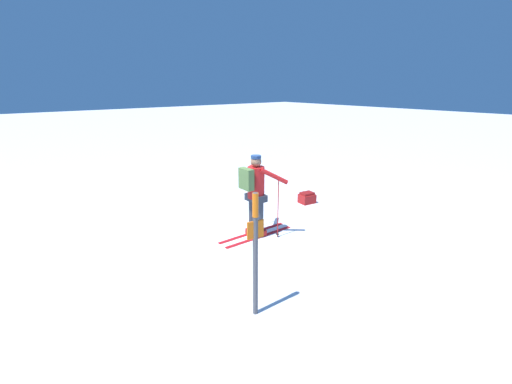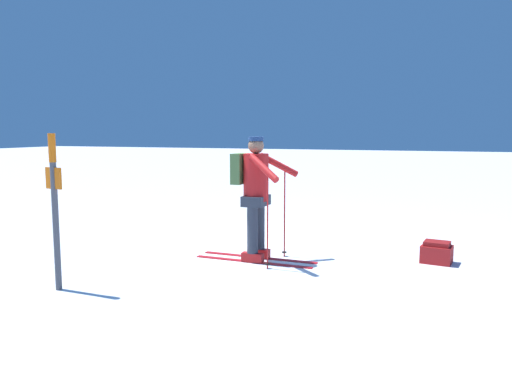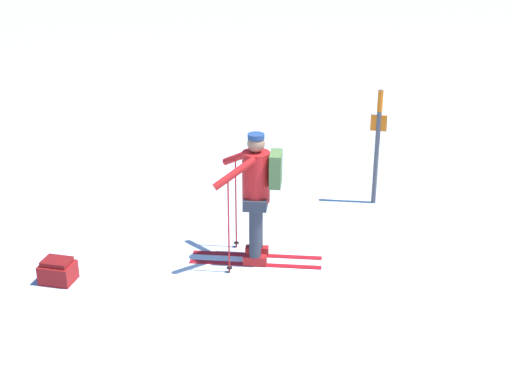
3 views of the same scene
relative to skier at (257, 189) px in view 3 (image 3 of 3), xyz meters
The scene contains 4 objects.
ground_plane 1.29m from the skier, 112.12° to the left, with size 80.00×80.00×0.00m, color white.
skier is the anchor object (origin of this frame).
dropped_backpack 2.63m from the skier, 17.22° to the left, with size 0.44×0.37×0.30m.
trail_marker 2.59m from the skier, 128.99° to the right, with size 0.24×0.08×1.77m.
Camera 3 is at (-0.35, 7.37, 4.39)m, focal length 50.00 mm.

